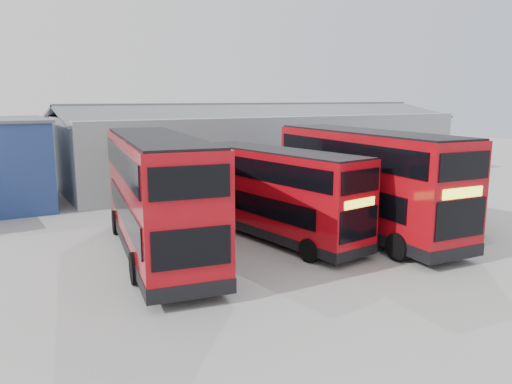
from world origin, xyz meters
name	(u,v)px	position (x,y,z in m)	size (l,w,h in m)	color
ground_plane	(335,264)	(0.00, 0.00, 0.00)	(120.00, 120.00, 0.00)	gray
maintenance_shed	(259,145)	(8.00, 20.00, 2.60)	(30.50, 12.00, 5.89)	gray
double_decker_left	(157,197)	(-5.53, 4.35, 2.41)	(4.43, 11.72, 4.85)	#A10912
double_decker_centre	(277,195)	(-0.12, 4.10, 2.02)	(3.65, 9.81, 4.06)	#A10912
double_decker_right	(365,183)	(3.95, 2.94, 2.40)	(3.53, 11.55, 4.81)	#A10912
single_decker_blue	(379,185)	(7.95, 6.24, 1.46)	(3.65, 11.03, 2.94)	#0E0B34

